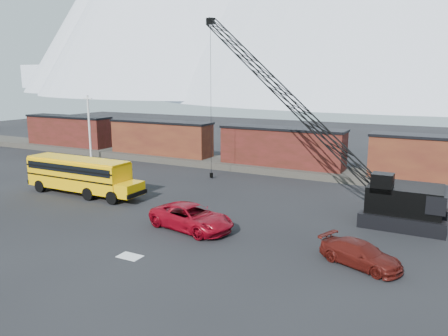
# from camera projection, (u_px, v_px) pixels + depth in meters

# --- Properties ---
(ground) EXTENTS (160.00, 160.00, 0.00)m
(ground) POSITION_uv_depth(u_px,v_px,m) (164.00, 234.00, 28.73)
(ground) COLOR black
(ground) RESTS_ON ground
(gravel_berm) EXTENTS (120.00, 5.00, 0.70)m
(gravel_berm) POSITION_uv_depth(u_px,v_px,m) (281.00, 169.00, 47.73)
(gravel_berm) COLOR #48433B
(gravel_berm) RESTS_ON ground
(boxcar_west_far) EXTENTS (13.70, 3.10, 4.17)m
(boxcar_west_far) POSITION_uv_depth(u_px,v_px,m) (69.00, 131.00, 61.84)
(boxcar_west_far) COLOR #581A18
(boxcar_west_far) RESTS_ON gravel_berm
(boxcar_west_near) EXTENTS (13.70, 3.10, 4.17)m
(boxcar_west_near) POSITION_uv_depth(u_px,v_px,m) (161.00, 138.00, 54.54)
(boxcar_west_near) COLOR #481A14
(boxcar_west_near) RESTS_ON gravel_berm
(boxcar_mid) EXTENTS (13.70, 3.10, 4.17)m
(boxcar_mid) POSITION_uv_depth(u_px,v_px,m) (282.00, 147.00, 47.24)
(boxcar_mid) COLOR #581A18
(boxcar_mid) RESTS_ON gravel_berm
(boxcar_east_near) EXTENTS (13.70, 3.10, 4.17)m
(boxcar_east_near) POSITION_uv_depth(u_px,v_px,m) (447.00, 159.00, 39.94)
(boxcar_east_near) COLOR #481A14
(boxcar_east_near) RESTS_ON gravel_berm
(utility_pole) EXTENTS (1.40, 0.24, 8.00)m
(utility_pole) POSITION_uv_depth(u_px,v_px,m) (89.00, 126.00, 54.44)
(utility_pole) COLOR silver
(utility_pole) RESTS_ON ground
(snow_patch) EXTENTS (1.40, 0.90, 0.02)m
(snow_patch) POSITION_uv_depth(u_px,v_px,m) (130.00, 256.00, 25.03)
(snow_patch) COLOR silver
(snow_patch) RESTS_ON ground
(school_bus) EXTENTS (11.65, 2.65, 3.19)m
(school_bus) POSITION_uv_depth(u_px,v_px,m) (81.00, 175.00, 38.08)
(school_bus) COLOR #F3B005
(school_bus) RESTS_ON ground
(red_pickup) EXTENTS (6.53, 3.95, 1.69)m
(red_pickup) POSITION_uv_depth(u_px,v_px,m) (192.00, 217.00, 29.41)
(red_pickup) COLOR maroon
(red_pickup) RESTS_ON ground
(maroon_suv) EXTENTS (4.98, 3.41, 1.34)m
(maroon_suv) POSITION_uv_depth(u_px,v_px,m) (360.00, 254.00, 23.70)
(maroon_suv) COLOR #4B110D
(maroon_suv) RESTS_ON ground
(crawler_crane) EXTENTS (22.12, 8.79, 15.86)m
(crawler_crane) POSITION_uv_depth(u_px,v_px,m) (284.00, 94.00, 36.16)
(crawler_crane) COLOR black
(crawler_crane) RESTS_ON ground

